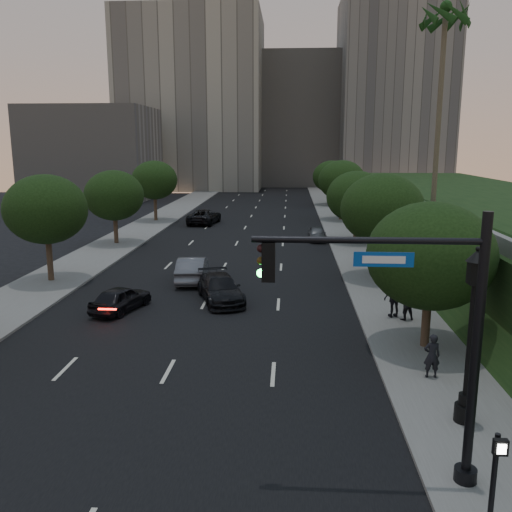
# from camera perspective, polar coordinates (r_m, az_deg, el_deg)

# --- Properties ---
(ground) EXTENTS (160.00, 160.00, 0.00)m
(ground) POSITION_cam_1_polar(r_m,az_deg,el_deg) (17.00, -13.12, -18.62)
(ground) COLOR black
(ground) RESTS_ON ground
(road_surface) EXTENTS (16.00, 140.00, 0.02)m
(road_surface) POSITION_cam_1_polar(r_m,az_deg,el_deg) (45.04, -2.29, 0.87)
(road_surface) COLOR black
(road_surface) RESTS_ON ground
(sidewalk_right) EXTENTS (4.50, 140.00, 0.15)m
(sidewalk_right) POSITION_cam_1_polar(r_m,az_deg,el_deg) (45.17, 10.76, 0.78)
(sidewalk_right) COLOR slate
(sidewalk_right) RESTS_ON ground
(sidewalk_left) EXTENTS (4.50, 140.00, 0.15)m
(sidewalk_left) POSITION_cam_1_polar(r_m,az_deg,el_deg) (47.18, -14.78, 1.06)
(sidewalk_left) COLOR slate
(sidewalk_left) RESTS_ON ground
(parapet_wall) EXTENTS (0.35, 90.00, 0.70)m
(parapet_wall) POSITION_cam_1_polar(r_m,az_deg,el_deg) (43.15, 15.61, 5.79)
(parapet_wall) COLOR slate
(parapet_wall) RESTS_ON embankment
(office_block_left) EXTENTS (26.00, 20.00, 32.00)m
(office_block_left) POSITION_cam_1_polar(r_m,az_deg,el_deg) (107.87, -6.60, 15.66)
(office_block_left) COLOR gray
(office_block_left) RESTS_ON ground
(office_block_mid) EXTENTS (22.00, 18.00, 26.00)m
(office_block_mid) POSITION_cam_1_polar(r_m,az_deg,el_deg) (116.10, 4.40, 13.94)
(office_block_mid) COLOR #99948C
(office_block_mid) RESTS_ON ground
(office_block_right) EXTENTS (20.00, 22.00, 36.00)m
(office_block_right) POSITION_cam_1_polar(r_m,az_deg,el_deg) (112.11, 14.11, 16.27)
(office_block_right) COLOR gray
(office_block_right) RESTS_ON ground
(office_block_filler) EXTENTS (18.00, 16.00, 14.00)m
(office_block_filler) POSITION_cam_1_polar(r_m,az_deg,el_deg) (89.39, -16.70, 10.30)
(office_block_filler) COLOR #99948C
(office_block_filler) RESTS_ON ground
(tree_right_a) EXTENTS (5.20, 5.20, 6.24)m
(tree_right_a) POSITION_cam_1_polar(r_m,az_deg,el_deg) (23.18, 17.88, 0.02)
(tree_right_a) COLOR #38281C
(tree_right_a) RESTS_ON ground
(tree_right_b) EXTENTS (5.20, 5.20, 6.74)m
(tree_right_b) POSITION_cam_1_polar(r_m,az_deg,el_deg) (34.72, 13.13, 4.84)
(tree_right_b) COLOR #38281C
(tree_right_b) RESTS_ON ground
(tree_right_c) EXTENTS (5.20, 5.20, 6.24)m
(tree_right_c) POSITION_cam_1_polar(r_m,az_deg,el_deg) (47.57, 10.56, 6.14)
(tree_right_c) COLOR #38281C
(tree_right_c) RESTS_ON ground
(tree_right_d) EXTENTS (5.20, 5.20, 6.74)m
(tree_right_d) POSITION_cam_1_polar(r_m,az_deg,el_deg) (61.40, 9.01, 7.88)
(tree_right_d) COLOR #38281C
(tree_right_d) RESTS_ON ground
(tree_right_e) EXTENTS (5.20, 5.20, 6.24)m
(tree_right_e) POSITION_cam_1_polar(r_m,az_deg,el_deg) (76.35, 7.95, 8.27)
(tree_right_e) COLOR #38281C
(tree_right_e) RESTS_ON ground
(tree_left_b) EXTENTS (5.00, 5.00, 6.71)m
(tree_left_b) POSITION_cam_1_polar(r_m,az_deg,el_deg) (35.49, -21.25, 4.59)
(tree_left_b) COLOR #38281C
(tree_left_b) RESTS_ON ground
(tree_left_c) EXTENTS (5.00, 5.00, 6.34)m
(tree_left_c) POSITION_cam_1_polar(r_m,az_deg,el_deg) (47.58, -14.72, 6.18)
(tree_left_c) COLOR #38281C
(tree_left_c) RESTS_ON ground
(tree_left_d) EXTENTS (5.00, 5.00, 6.71)m
(tree_left_d) POSITION_cam_1_polar(r_m,az_deg,el_deg) (60.96, -10.64, 7.86)
(tree_left_d) COLOR #38281C
(tree_left_d) RESTS_ON ground
(palm_far) EXTENTS (3.20, 3.20, 15.50)m
(palm_far) POSITION_cam_1_polar(r_m,az_deg,el_deg) (46.38, 19.31, 22.49)
(palm_far) COLOR #4C4233
(palm_far) RESTS_ON embankment
(traffic_signal_mast) EXTENTS (5.68, 0.56, 7.00)m
(traffic_signal_mast) POSITION_cam_1_polar(r_m,az_deg,el_deg) (13.87, 17.84, -9.24)
(traffic_signal_mast) COLOR black
(traffic_signal_mast) RESTS_ON ground
(street_lamp) EXTENTS (0.64, 0.64, 5.62)m
(street_lamp) POSITION_cam_1_polar(r_m,az_deg,el_deg) (17.54, 21.59, -8.67)
(street_lamp) COLOR black
(street_lamp) RESTS_ON ground
(pedestrian_signal) EXTENTS (0.30, 0.33, 2.50)m
(pedestrian_signal) POSITION_cam_1_polar(r_m,az_deg,el_deg) (13.48, 23.86, -20.34)
(pedestrian_signal) COLOR black
(pedestrian_signal) RESTS_ON ground
(sedan_near_left) EXTENTS (2.69, 4.21, 1.34)m
(sedan_near_left) POSITION_cam_1_polar(r_m,az_deg,el_deg) (28.88, -14.05, -4.36)
(sedan_near_left) COLOR black
(sedan_near_left) RESTS_ON ground
(sedan_mid_left) EXTENTS (2.03, 4.93, 1.59)m
(sedan_mid_left) POSITION_cam_1_polar(r_m,az_deg,el_deg) (34.18, -6.72, -1.37)
(sedan_mid_left) COLOR #585960
(sedan_mid_left) RESTS_ON ground
(sedan_far_left) EXTENTS (3.32, 6.02, 1.59)m
(sedan_far_left) POSITION_cam_1_polar(r_m,az_deg,el_deg) (58.71, -5.46, 4.15)
(sedan_far_left) COLOR black
(sedan_far_left) RESTS_ON ground
(sedan_near_right) EXTENTS (3.48, 5.32, 1.43)m
(sedan_near_right) POSITION_cam_1_polar(r_m,az_deg,el_deg) (29.74, -3.77, -3.46)
(sedan_near_right) COLOR black
(sedan_near_right) RESTS_ON ground
(sedan_far_right) EXTENTS (1.61, 3.77, 1.27)m
(sedan_far_right) POSITION_cam_1_polar(r_m,az_deg,el_deg) (48.48, 6.42, 2.33)
(sedan_far_right) COLOR #525559
(sedan_far_right) RESTS_ON ground
(pedestrian_a) EXTENTS (0.61, 0.41, 1.64)m
(pedestrian_a) POSITION_cam_1_polar(r_m,az_deg,el_deg) (20.94, 18.03, -9.95)
(pedestrian_a) COLOR black
(pedestrian_a) RESTS_ON sidewalk_right
(pedestrian_b) EXTENTS (0.98, 0.84, 1.75)m
(pedestrian_b) POSITION_cam_1_polar(r_m,az_deg,el_deg) (27.13, 15.47, -4.70)
(pedestrian_b) COLOR black
(pedestrian_b) RESTS_ON sidewalk_right
(pedestrian_c) EXTENTS (1.21, 0.78, 1.92)m
(pedestrian_c) POSITION_cam_1_polar(r_m,az_deg,el_deg) (27.36, 14.40, -4.32)
(pedestrian_c) COLOR black
(pedestrian_c) RESTS_ON sidewalk_right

